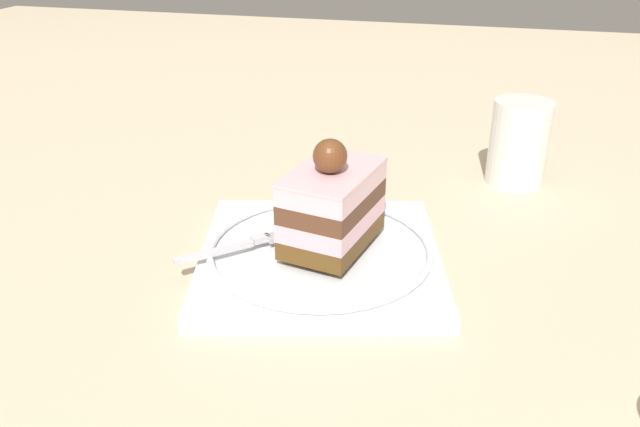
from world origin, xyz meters
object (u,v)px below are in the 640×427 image
dessert_plate (320,254)px  fork (243,245)px  cake_slice (332,204)px  drink_glass_near (518,146)px

dessert_plate → fork: fork is taller
cake_slice → fork: (0.07, 0.03, -0.03)m
fork → drink_glass_near: drink_glass_near is taller
cake_slice → fork: size_ratio=1.18×
dessert_plate → fork: (0.06, 0.02, 0.01)m
dessert_plate → cake_slice: size_ratio=2.36×
dessert_plate → fork: size_ratio=2.79×
drink_glass_near → dessert_plate: bearing=53.8°
cake_slice → fork: cake_slice is taller
fork → drink_glass_near: (-0.23, -0.25, 0.02)m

